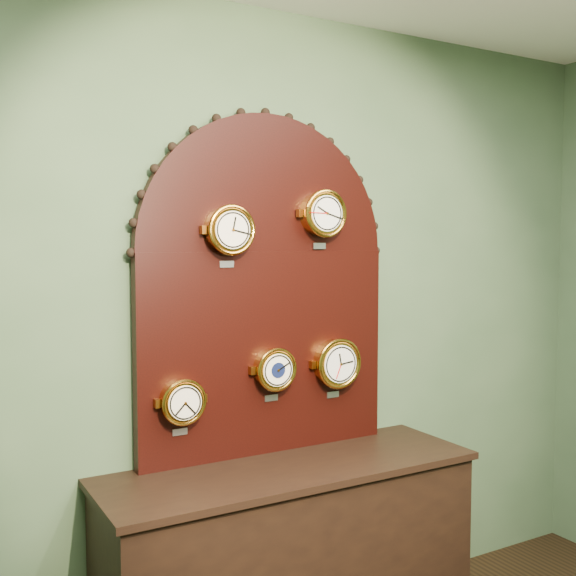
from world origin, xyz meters
TOP-DOWN VIEW (x-y plane):
  - wall_back at (0.00, 2.50)m, footprint 4.00×0.00m
  - shop_counter at (0.00, 2.23)m, footprint 1.60×0.50m
  - display_board at (0.00, 2.45)m, footprint 1.26×0.06m
  - roman_clock at (-0.20, 2.38)m, footprint 0.21×0.08m
  - arabic_clock at (0.26, 2.38)m, footprint 0.22×0.08m
  - hygrometer at (-0.42, 2.38)m, footprint 0.19×0.08m
  - barometer at (0.01, 2.38)m, footprint 0.19×0.08m
  - tide_clock at (0.34, 2.38)m, footprint 0.24×0.08m

SIDE VIEW (x-z plane):
  - shop_counter at x=0.00m, z-range 0.00..0.80m
  - hygrometer at x=-0.42m, z-range 1.00..1.24m
  - tide_clock at x=0.34m, z-range 1.07..1.35m
  - barometer at x=0.01m, z-range 1.09..1.34m
  - wall_back at x=0.00m, z-range -0.60..3.40m
  - display_board at x=0.00m, z-range 0.86..2.39m
  - roman_clock at x=-0.20m, z-range 1.69..1.95m
  - arabic_clock at x=0.26m, z-range 1.76..2.03m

